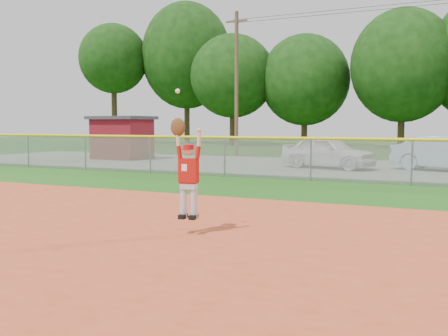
# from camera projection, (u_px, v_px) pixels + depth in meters

# --- Properties ---
(ground) EXTENTS (120.00, 120.00, 0.00)m
(ground) POSITION_uv_depth(u_px,v_px,m) (159.00, 241.00, 8.52)
(ground) COLOR #1C4F12
(ground) RESTS_ON ground
(clay_infield) EXTENTS (24.00, 16.00, 0.04)m
(clay_infield) POSITION_uv_depth(u_px,v_px,m) (21.00, 294.00, 5.80)
(clay_infield) COLOR #B74021
(clay_infield) RESTS_ON ground
(parking_strip) EXTENTS (44.00, 10.00, 0.03)m
(parking_strip) POSITION_uv_depth(u_px,v_px,m) (344.00, 167.00, 23.00)
(parking_strip) COLOR slate
(parking_strip) RESTS_ON ground
(car_white_a) EXTENTS (4.51, 2.68, 1.44)m
(car_white_a) POSITION_uv_depth(u_px,v_px,m) (328.00, 152.00, 22.26)
(car_white_a) COLOR white
(car_white_a) RESTS_ON parking_strip
(car_blue) EXTENTS (4.71, 2.94, 1.47)m
(car_blue) POSITION_uv_depth(u_px,v_px,m) (448.00, 154.00, 20.87)
(car_blue) COLOR #99BDE4
(car_blue) RESTS_ON parking_strip
(utility_shed) EXTENTS (3.41, 2.73, 2.45)m
(utility_shed) POSITION_uv_depth(u_px,v_px,m) (122.00, 137.00, 28.29)
(utility_shed) COLOR #5C0D14
(utility_shed) RESTS_ON ground
(outfield_fence) EXTENTS (40.06, 0.10, 1.55)m
(outfield_fence) POSITION_uv_depth(u_px,v_px,m) (311.00, 156.00, 17.50)
(outfield_fence) COLOR gray
(outfield_fence) RESTS_ON ground
(power_lines) EXTENTS (19.40, 0.24, 9.00)m
(power_lines) POSITION_uv_depth(u_px,v_px,m) (386.00, 76.00, 27.62)
(power_lines) COLOR #4C3823
(power_lines) RESTS_ON ground
(tree_line) EXTENTS (62.37, 13.00, 14.43)m
(tree_line) POSITION_uv_depth(u_px,v_px,m) (409.00, 58.00, 41.78)
(tree_line) COLOR #422D1C
(tree_line) RESTS_ON ground
(ballplayer) EXTENTS (0.59, 0.27, 2.30)m
(ballplayer) POSITION_uv_depth(u_px,v_px,m) (187.00, 169.00, 8.81)
(ballplayer) COLOR silver
(ballplayer) RESTS_ON ground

